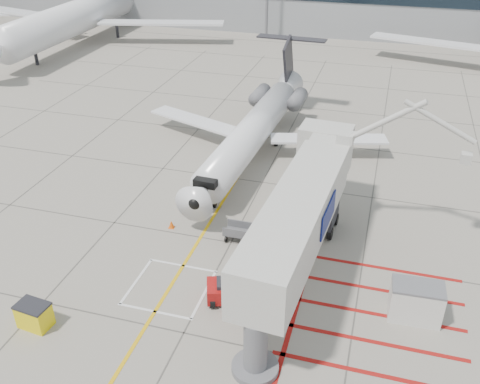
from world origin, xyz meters
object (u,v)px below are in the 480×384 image
(jet_bridge, at_px, (296,228))
(spill_bin, at_px, (34,315))
(regional_jet, at_px, (244,125))
(pushback_tug, at_px, (229,290))

(jet_bridge, relative_size, spill_bin, 11.92)
(jet_bridge, distance_m, spill_bin, 13.86)
(spill_bin, bearing_deg, regional_jet, 81.06)
(jet_bridge, relative_size, pushback_tug, 8.20)
(pushback_tug, bearing_deg, jet_bridge, 16.31)
(regional_jet, relative_size, spill_bin, 17.15)
(pushback_tug, xyz_separation_m, spill_bin, (-8.70, -4.53, 0.01))
(jet_bridge, bearing_deg, spill_bin, -146.04)
(regional_jet, distance_m, pushback_tug, 15.67)
(regional_jet, relative_size, pushback_tug, 11.80)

